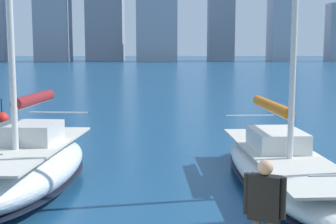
% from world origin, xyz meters
% --- Properties ---
extents(city_skyline, '(168.07, 20.42, 51.85)m').
position_xyz_m(city_skyline, '(5.71, -158.56, 21.00)').
color(city_skyline, '#9499A3').
rests_on(city_skyline, ground).
extents(sailboat_orange, '(2.81, 9.28, 10.63)m').
position_xyz_m(sailboat_orange, '(-3.48, -7.02, 0.61)').
color(sailboat_orange, white).
rests_on(sailboat_orange, ground).
extents(sailboat_maroon, '(3.22, 7.20, 10.75)m').
position_xyz_m(sailboat_maroon, '(3.67, -6.59, 0.74)').
color(sailboat_maroon, silver).
rests_on(sailboat_maroon, ground).
extents(person_black_shirt, '(0.57, 0.37, 1.71)m').
position_xyz_m(person_black_shirt, '(-1.65, -0.65, 1.63)').
color(person_black_shirt, '#4C473D').
rests_on(person_black_shirt, dock_pier).
extents(channel_buoy, '(0.70, 0.70, 1.40)m').
position_xyz_m(channel_buoy, '(8.29, -17.97, 0.36)').
color(channel_buoy, red).
rests_on(channel_buoy, ground).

